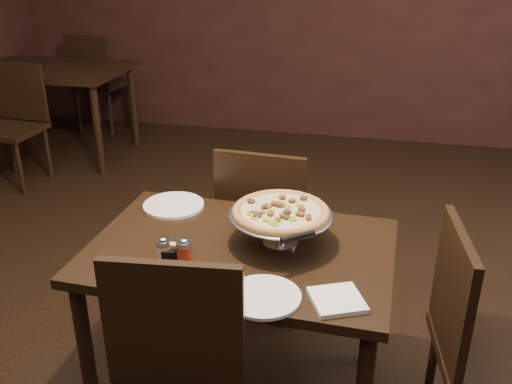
# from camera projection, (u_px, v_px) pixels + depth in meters

# --- Properties ---
(room) EXTENTS (6.04, 7.04, 2.84)m
(room) POSITION_uv_depth(u_px,v_px,m) (241.00, 65.00, 1.85)
(room) COLOR black
(room) RESTS_ON ground
(dining_table) EXTENTS (1.16, 0.80, 0.71)m
(dining_table) POSITION_uv_depth(u_px,v_px,m) (241.00, 268.00, 2.19)
(dining_table) COLOR black
(dining_table) RESTS_ON ground
(background_table) EXTENTS (1.23, 0.82, 0.77)m
(background_table) POSITION_uv_depth(u_px,v_px,m) (53.00, 79.00, 4.80)
(background_table) COLOR black
(background_table) RESTS_ON ground
(pizza_stand) EXTENTS (0.39, 0.39, 0.16)m
(pizza_stand) POSITION_uv_depth(u_px,v_px,m) (281.00, 212.00, 2.12)
(pizza_stand) COLOR silver
(pizza_stand) RESTS_ON dining_table
(parmesan_shaker) EXTENTS (0.06, 0.06, 0.10)m
(parmesan_shaker) POSITION_uv_depth(u_px,v_px,m) (164.00, 250.00, 2.04)
(parmesan_shaker) COLOR beige
(parmesan_shaker) RESTS_ON dining_table
(pepper_flake_shaker) EXTENTS (0.06, 0.06, 0.10)m
(pepper_flake_shaker) POSITION_uv_depth(u_px,v_px,m) (184.00, 252.00, 2.03)
(pepper_flake_shaker) COLOR #9C1C0E
(pepper_flake_shaker) RESTS_ON dining_table
(packet_caddy) EXTENTS (0.09, 0.09, 0.07)m
(packet_caddy) POSITION_uv_depth(u_px,v_px,m) (170.00, 253.00, 2.06)
(packet_caddy) COLOR black
(packet_caddy) RESTS_ON dining_table
(napkin_stack) EXTENTS (0.21, 0.21, 0.02)m
(napkin_stack) POSITION_uv_depth(u_px,v_px,m) (337.00, 300.00, 1.83)
(napkin_stack) COLOR white
(napkin_stack) RESTS_ON dining_table
(plate_left) EXTENTS (0.26, 0.26, 0.01)m
(plate_left) POSITION_uv_depth(u_px,v_px,m) (174.00, 205.00, 2.47)
(plate_left) COLOR white
(plate_left) RESTS_ON dining_table
(plate_near) EXTENTS (0.25, 0.25, 0.01)m
(plate_near) POSITION_uv_depth(u_px,v_px,m) (263.00, 297.00, 1.85)
(plate_near) COLOR white
(plate_near) RESTS_ON dining_table
(serving_spatula) EXTENTS (0.17, 0.17, 0.02)m
(serving_spatula) POSITION_uv_depth(u_px,v_px,m) (298.00, 237.00, 1.96)
(serving_spatula) COLOR silver
(serving_spatula) RESTS_ON pizza_stand
(chair_far) EXTENTS (0.45, 0.45, 0.91)m
(chair_far) POSITION_uv_depth(u_px,v_px,m) (266.00, 225.00, 2.77)
(chair_far) COLOR black
(chair_far) RESTS_ON ground
(chair_side) EXTENTS (0.47, 0.47, 0.92)m
(chair_side) POSITION_uv_depth(u_px,v_px,m) (480.00, 340.00, 1.99)
(chair_side) COLOR black
(chair_side) RESTS_ON ground
(bg_chair_far) EXTENTS (0.48, 0.48, 0.94)m
(bg_chair_far) POSITION_uv_depth(u_px,v_px,m) (96.00, 79.00, 5.46)
(bg_chair_far) COLOR black
(bg_chair_far) RESTS_ON ground
(bg_chair_near) EXTENTS (0.45, 0.45, 0.90)m
(bg_chair_near) POSITION_uv_depth(u_px,v_px,m) (15.00, 120.00, 4.34)
(bg_chair_near) COLOR black
(bg_chair_near) RESTS_ON ground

